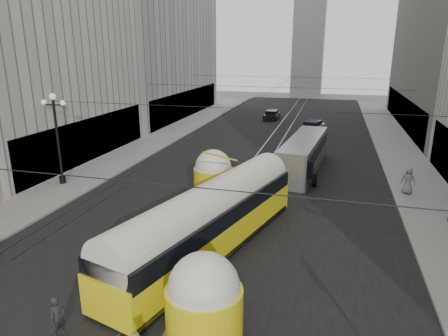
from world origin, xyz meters
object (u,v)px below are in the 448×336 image
Objects in this scene: pedestrian_sidewalk_right at (408,180)px; city_bus at (304,153)px; streetcar at (210,219)px; pedestrian_crossing_a at (58,317)px.

city_bus is at bearing -11.36° from pedestrian_sidewalk_right.
pedestrian_crossing_a is at bearing -113.87° from streetcar.
pedestrian_crossing_a is 22.38m from pedestrian_sidewalk_right.
pedestrian_sidewalk_right is at bearing -19.39° from pedestrian_crossing_a.
pedestrian_sidewalk_right is at bearing 45.82° from streetcar.
streetcar is 14.85m from city_bus.
streetcar reaches higher than city_bus.
streetcar is 8.33× the size of pedestrian_sidewalk_right.
pedestrian_crossing_a is at bearing 69.53° from pedestrian_sidewalk_right.
pedestrian_sidewalk_right reaches higher than pedestrian_crossing_a.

